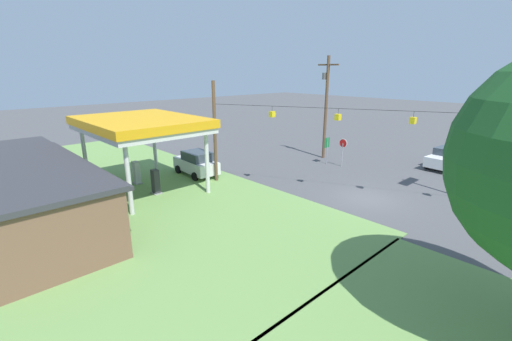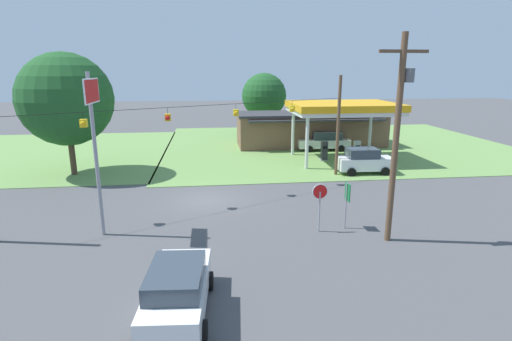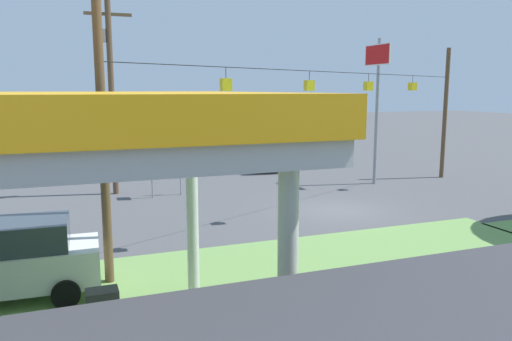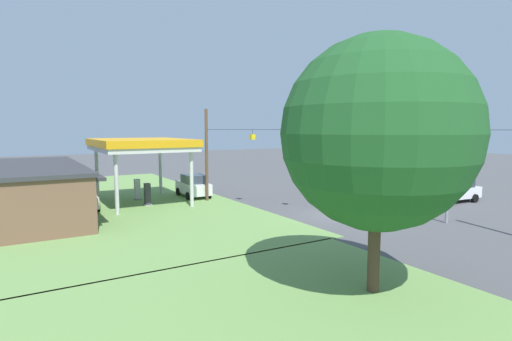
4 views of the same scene
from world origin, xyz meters
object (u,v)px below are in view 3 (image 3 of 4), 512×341
utility_pole_main (110,86)px  route_sign (151,163)px  car_on_crossroad (258,155)px  stop_sign_roadside (180,158)px  fuel_pump_near (104,339)px  car_at_pumps_front (12,260)px  stop_sign_overhead (377,81)px

utility_pole_main → route_sign: bearing=133.7°
car_on_crossroad → stop_sign_roadside: 9.10m
fuel_pump_near → utility_pole_main: (-1.68, -16.80, 4.48)m
car_at_pumps_front → stop_sign_overhead: stop_sign_overhead is taller
car_at_pumps_front → stop_sign_overhead: (-17.21, -9.98, 4.59)m
car_at_pumps_front → stop_sign_roadside: bearing=-119.1°
car_on_crossroad → fuel_pump_near: bearing=-23.2°
stop_sign_overhead → fuel_pump_near: bearing=43.4°
car_at_pumps_front → route_sign: route_sign is taller
fuel_pump_near → car_on_crossroad: car_on_crossroad is taller
car_on_crossroad → stop_sign_roadside: bearing=-41.9°
car_at_pumps_front → stop_sign_roadside: (-6.59, -10.85, 0.81)m
fuel_pump_near → car_at_pumps_front: car_at_pumps_front is taller
stop_sign_roadside → utility_pole_main: size_ratio=0.26×
stop_sign_roadside → utility_pole_main: bearing=155.5°
stop_sign_overhead → route_sign: 12.73m
fuel_pump_near → car_on_crossroad: size_ratio=0.36×
stop_sign_overhead → car_at_pumps_front: bearing=30.1°
utility_pole_main → stop_sign_overhead: bearing=170.6°
stop_sign_overhead → utility_pole_main: (13.67, -2.26, -0.28)m
stop_sign_overhead → utility_pole_main: 13.86m
car_at_pumps_front → route_sign: bearing=-113.5°
car_on_crossroad → stop_sign_roadside: size_ratio=1.94×
stop_sign_roadside → fuel_pump_near: bearing=-107.1°
fuel_pump_near → car_at_pumps_front: bearing=-67.8°
stop_sign_roadside → stop_sign_overhead: stop_sign_overhead is taller
fuel_pump_near → car_at_pumps_front: 4.93m
car_on_crossroad → stop_sign_roadside: stop_sign_roadside is taller
route_sign → utility_pole_main: (1.57, -1.64, 3.60)m
stop_sign_overhead → route_sign: bearing=-3.0°
fuel_pump_near → car_at_pumps_front: (1.86, -4.56, 0.18)m
stop_sign_roadside → route_sign: bearing=-170.5°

